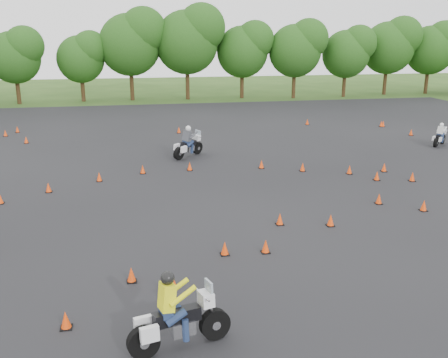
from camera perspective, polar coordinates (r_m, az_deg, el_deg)
ground at (r=18.26m, az=2.36°, el=-7.11°), size 140.00×140.00×0.00m
asphalt_pad at (r=23.77m, az=-0.90°, el=-1.43°), size 62.00×62.00×0.00m
treeline at (r=51.71m, az=-5.92°, el=13.33°), size 87.29×32.47×10.91m
traffic_cones at (r=22.84m, az=1.97°, el=-1.59°), size 31.59×33.54×0.45m
rider_grey at (r=30.29m, az=-4.20°, el=4.37°), size 2.38×2.36×1.98m
rider_yellow at (r=12.13m, az=-5.04°, el=-14.84°), size 2.69×1.39×1.99m
rider_white at (r=36.38m, az=23.45°, el=4.75°), size 1.95×1.78×1.56m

